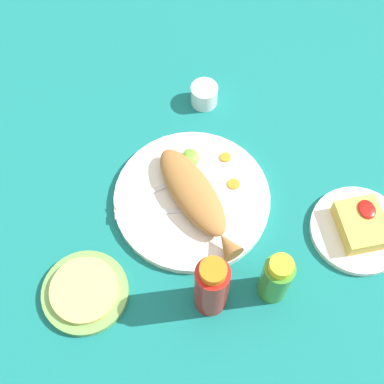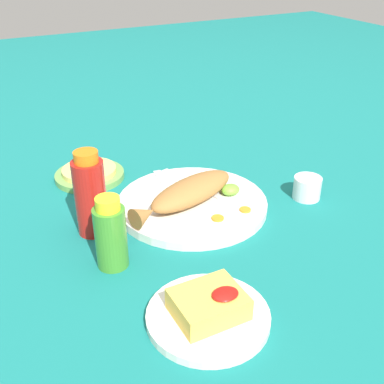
# 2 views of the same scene
# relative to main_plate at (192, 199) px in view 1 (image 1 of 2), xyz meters

# --- Properties ---
(ground_plane) EXTENTS (4.00, 4.00, 0.00)m
(ground_plane) POSITION_rel_main_plate_xyz_m (0.00, 0.00, -0.01)
(ground_plane) COLOR #146B66
(main_plate) EXTENTS (0.31, 0.31, 0.02)m
(main_plate) POSITION_rel_main_plate_xyz_m (0.00, 0.00, 0.00)
(main_plate) COLOR silver
(main_plate) RESTS_ON ground_plane
(fried_fish) EXTENTS (0.27, 0.15, 0.05)m
(fried_fish) POSITION_rel_main_plate_xyz_m (-0.01, -0.00, 0.03)
(fried_fish) COLOR #996633
(fried_fish) RESTS_ON main_plate
(fork_near) EXTENTS (0.04, 0.19, 0.00)m
(fork_near) POSITION_rel_main_plate_xyz_m (-0.02, 0.08, 0.01)
(fork_near) COLOR silver
(fork_near) RESTS_ON main_plate
(fork_far) EXTENTS (0.06, 0.18, 0.00)m
(fork_far) POSITION_rel_main_plate_xyz_m (0.03, 0.08, 0.01)
(fork_far) COLOR silver
(fork_far) RESTS_ON main_plate
(carrot_slice_near) EXTENTS (0.02, 0.02, 0.00)m
(carrot_slice_near) POSITION_rel_main_plate_xyz_m (0.01, -0.09, 0.01)
(carrot_slice_near) COLOR orange
(carrot_slice_near) RESTS_ON main_plate
(carrot_slice_mid) EXTENTS (0.02, 0.02, 0.00)m
(carrot_slice_mid) POSITION_rel_main_plate_xyz_m (0.08, -0.09, 0.01)
(carrot_slice_mid) COLOR orange
(carrot_slice_mid) RESTS_ON main_plate
(lime_wedge_main) EXTENTS (0.04, 0.03, 0.02)m
(lime_wedge_main) POSITION_rel_main_plate_xyz_m (0.08, -0.01, 0.02)
(lime_wedge_main) COLOR #6BB233
(lime_wedge_main) RESTS_ON main_plate
(hot_sauce_bottle_red) EXTENTS (0.06, 0.06, 0.17)m
(hot_sauce_bottle_red) POSITION_rel_main_plate_xyz_m (-0.21, 0.01, 0.07)
(hot_sauce_bottle_red) COLOR #B21914
(hot_sauce_bottle_red) RESTS_ON ground_plane
(hot_sauce_bottle_green) EXTENTS (0.06, 0.06, 0.13)m
(hot_sauce_bottle_green) POSITION_rel_main_plate_xyz_m (-0.21, -0.11, 0.05)
(hot_sauce_bottle_green) COLOR #3D8428
(hot_sauce_bottle_green) RESTS_ON ground_plane
(salt_cup) EXTENTS (0.06, 0.06, 0.05)m
(salt_cup) POSITION_rel_main_plate_xyz_m (0.24, -0.08, 0.01)
(salt_cup) COLOR silver
(salt_cup) RESTS_ON ground_plane
(side_plate_fries) EXTENTS (0.19, 0.19, 0.01)m
(side_plate_fries) POSITION_rel_main_plate_xyz_m (-0.13, -0.31, -0.00)
(side_plate_fries) COLOR silver
(side_plate_fries) RESTS_ON ground_plane
(fries_pile) EXTENTS (0.10, 0.08, 0.04)m
(fries_pile) POSITION_rel_main_plate_xyz_m (-0.13, -0.31, 0.02)
(fries_pile) COLOR gold
(fries_pile) RESTS_ON side_plate_fries
(tortilla_plate) EXTENTS (0.16, 0.16, 0.01)m
(tortilla_plate) POSITION_rel_main_plate_xyz_m (-0.15, 0.23, -0.00)
(tortilla_plate) COLOR #6B9E4C
(tortilla_plate) RESTS_ON ground_plane
(tortilla_stack) EXTENTS (0.13, 0.13, 0.01)m
(tortilla_stack) POSITION_rel_main_plate_xyz_m (-0.15, 0.23, 0.01)
(tortilla_stack) COLOR #E0C666
(tortilla_stack) RESTS_ON tortilla_plate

